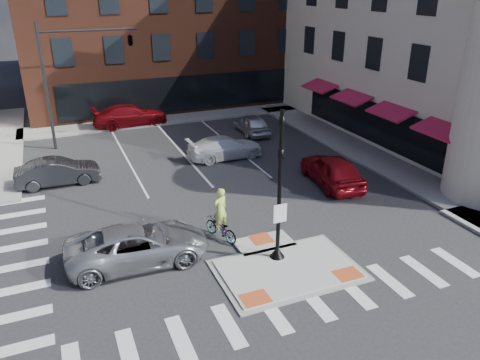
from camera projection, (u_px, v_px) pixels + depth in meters
name	position (u px, v px, depth m)	size (l,w,h in m)	color
ground	(282.00, 264.00, 18.29)	(120.00, 120.00, 0.00)	#28282B
refuge_island	(285.00, 267.00, 18.05)	(5.40, 4.65, 0.13)	gray
sidewalk_e	(359.00, 149.00, 30.57)	(3.00, 24.00, 0.15)	gray
sidewalk_n	(190.00, 117.00, 38.02)	(26.00, 3.00, 0.15)	gray
building_n	(155.00, 9.00, 43.48)	(24.40, 18.40, 15.50)	#56281A
building_far_left	(66.00, 26.00, 59.11)	(10.00, 12.00, 10.00)	slate
building_far_right	(163.00, 14.00, 65.01)	(12.00, 12.00, 12.00)	brown
signal_pole	(279.00, 206.00, 17.71)	(0.60, 0.60, 5.98)	black
mast_arm_signal	(108.00, 49.00, 29.93)	(6.10, 2.24, 8.00)	black
silver_suv	(138.00, 245.00, 18.17)	(2.54, 5.51, 1.53)	#AEB1B6
red_sedan	(332.00, 170.00, 25.22)	(1.98, 4.91, 1.67)	maroon
white_pickup	(225.00, 147.00, 29.06)	(1.94, 4.76, 1.38)	white
bg_car_dark	(58.00, 172.00, 25.25)	(1.52, 4.37, 1.44)	#242529
bg_car_silver	(252.00, 124.00, 33.84)	(1.68, 4.17, 1.42)	silver
bg_car_red	(130.00, 115.00, 35.57)	(2.26, 5.56, 1.61)	maroon
cyclist	(221.00, 222.00, 19.83)	(1.29, 2.00, 2.35)	#3F3F44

